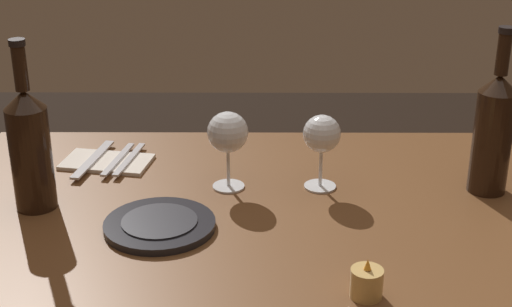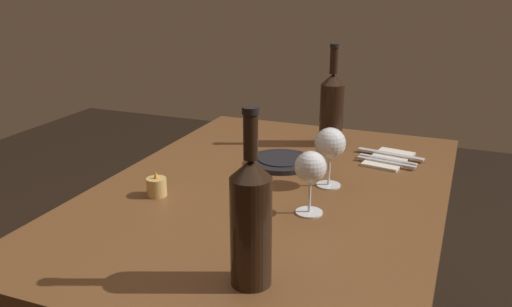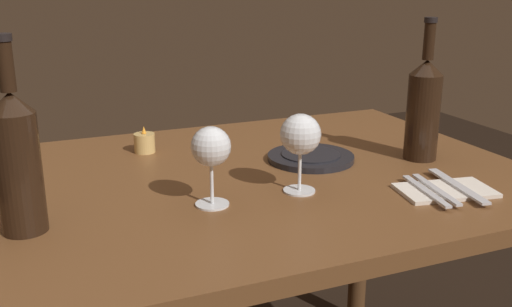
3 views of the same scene
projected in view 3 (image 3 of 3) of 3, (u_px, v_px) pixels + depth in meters
dining_table at (238, 213)px, 1.33m from camera, size 1.30×0.90×0.74m
wine_glass_left at (211, 149)px, 1.11m from camera, size 0.08×0.08×0.16m
wine_glass_right at (300, 136)px, 1.18m from camera, size 0.08×0.08×0.16m
wine_bottle at (17, 160)px, 0.99m from camera, size 0.08×0.08×0.34m
wine_bottle_second at (424, 107)px, 1.39m from camera, size 0.08×0.08×0.33m
votive_candle at (145, 143)px, 1.47m from camera, size 0.05×0.05×0.07m
dinner_plate at (311, 157)px, 1.41m from camera, size 0.21×0.21×0.02m
folded_napkin at (445, 190)px, 1.21m from camera, size 0.21×0.14×0.01m
fork_inner at (436, 189)px, 1.20m from camera, size 0.05×0.18×0.00m
fork_outer at (426, 191)px, 1.19m from camera, size 0.05×0.18×0.00m
table_knife at (457, 186)px, 1.22m from camera, size 0.06×0.21×0.00m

